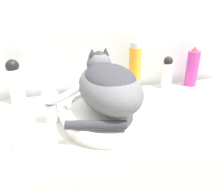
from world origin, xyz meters
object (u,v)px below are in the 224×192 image
(deodorant_stick, at_px, (167,72))
(soap_bar, at_px, (25,141))
(cat, at_px, (110,84))
(lotion_bottle_white, at_px, (15,82))
(spray_bottle_trigger, at_px, (192,68))
(faucet, at_px, (54,102))
(shampoo_bottle_tall, at_px, (135,68))

(deodorant_stick, relative_size, soap_bar, 2.11)
(cat, height_order, lotion_bottle_white, cat)
(deodorant_stick, bearing_deg, cat, -145.18)
(spray_bottle_trigger, distance_m, deodorant_stick, 0.13)
(spray_bottle_trigger, bearing_deg, cat, -153.48)
(lotion_bottle_white, relative_size, spray_bottle_trigger, 0.98)
(spray_bottle_trigger, relative_size, soap_bar, 2.64)
(faucet, xyz_separation_m, spray_bottle_trigger, (0.64, 0.19, 0.01))
(faucet, relative_size, lotion_bottle_white, 0.82)
(lotion_bottle_white, distance_m, soap_bar, 0.32)
(cat, relative_size, shampoo_bottle_tall, 1.51)
(cat, distance_m, deodorant_stick, 0.40)
(shampoo_bottle_tall, bearing_deg, soap_bar, -145.81)
(cat, xyz_separation_m, shampoo_bottle_tall, (0.17, 0.23, -0.03))
(cat, relative_size, soap_bar, 4.76)
(spray_bottle_trigger, relative_size, deodorant_stick, 1.26)
(faucet, bearing_deg, spray_bottle_trigger, 29.96)
(lotion_bottle_white, height_order, shampoo_bottle_tall, shampoo_bottle_tall)
(lotion_bottle_white, xyz_separation_m, shampoo_bottle_tall, (0.50, -0.00, 0.02))
(spray_bottle_trigger, height_order, shampoo_bottle_tall, shampoo_bottle_tall)
(cat, relative_size, faucet, 2.25)
(cat, bearing_deg, spray_bottle_trigger, -70.49)
(cat, relative_size, deodorant_stick, 2.26)
(deodorant_stick, xyz_separation_m, shampoo_bottle_tall, (-0.16, -0.00, 0.03))
(spray_bottle_trigger, xyz_separation_m, shampoo_bottle_tall, (-0.29, -0.00, 0.02))
(deodorant_stick, distance_m, soap_bar, 0.68)
(faucet, relative_size, spray_bottle_trigger, 0.80)
(shampoo_bottle_tall, bearing_deg, lotion_bottle_white, 180.00)
(deodorant_stick, bearing_deg, spray_bottle_trigger, 0.00)
(spray_bottle_trigger, xyz_separation_m, deodorant_stick, (-0.13, 0.00, -0.01))
(cat, bearing_deg, faucet, 71.56)
(lotion_bottle_white, bearing_deg, shampoo_bottle_tall, -0.00)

